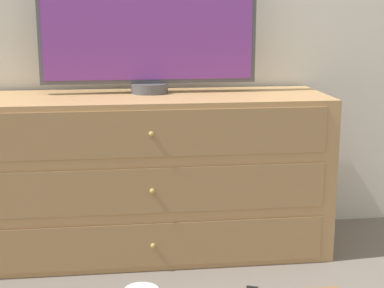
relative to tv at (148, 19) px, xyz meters
name	(u,v)px	position (x,y,z in m)	size (l,w,h in m)	color
ground_plane	(168,227)	(0.10, 0.20, -1.12)	(12.00, 12.00, 0.00)	#70665B
dresser	(149,175)	(-0.01, -0.09, -0.73)	(1.69, 0.54, 0.77)	tan
tv	(148,19)	(0.00, 0.00, 0.00)	(1.02, 0.18, 0.68)	#515156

